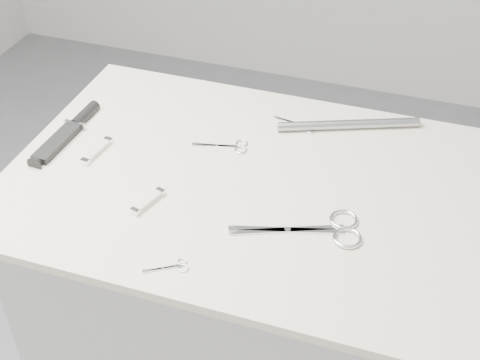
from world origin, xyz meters
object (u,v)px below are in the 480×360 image
(embroidery_scissors_b, at_px, (304,125))
(metal_rail, at_px, (349,124))
(pocket_knife_a, at_px, (97,151))
(sheathed_knife, at_px, (70,129))
(plinth, at_px, (246,325))
(embroidery_scissors_a, at_px, (231,146))
(pocket_knife_b, at_px, (148,201))
(large_shears, at_px, (325,229))
(tiny_scissors, at_px, (172,267))

(embroidery_scissors_b, relative_size, metal_rail, 0.34)
(pocket_knife_a, relative_size, metal_rail, 0.31)
(sheathed_knife, xyz_separation_m, pocket_knife_a, (0.09, -0.05, -0.00))
(plinth, relative_size, embroidery_scissors_a, 7.27)
(sheathed_knife, relative_size, metal_rail, 0.73)
(pocket_knife_a, height_order, pocket_knife_b, pocket_knife_a)
(embroidery_scissors_a, distance_m, metal_rail, 0.28)
(pocket_knife_a, height_order, metal_rail, metal_rail)
(plinth, bearing_deg, sheathed_knife, 175.39)
(plinth, bearing_deg, metal_rail, 57.28)
(embroidery_scissors_a, distance_m, pocket_knife_b, 0.25)
(large_shears, bearing_deg, tiny_scissors, -161.84)
(sheathed_knife, bearing_deg, embroidery_scissors_a, -77.70)
(embroidery_scissors_b, distance_m, tiny_scissors, 0.52)
(metal_rail, bearing_deg, tiny_scissors, -111.56)
(large_shears, bearing_deg, sheathed_knife, 148.49)
(plinth, distance_m, pocket_knife_b, 0.52)
(embroidery_scissors_a, bearing_deg, sheathed_knife, 176.34)
(embroidery_scissors_a, relative_size, sheathed_knife, 0.52)
(pocket_knife_a, bearing_deg, tiny_scissors, -125.44)
(tiny_scissors, xyz_separation_m, pocket_knife_b, (-0.11, 0.15, 0.00))
(sheathed_knife, bearing_deg, metal_rail, -67.57)
(plinth, relative_size, metal_rail, 2.75)
(embroidery_scissors_b, bearing_deg, sheathed_knife, -149.80)
(tiny_scissors, bearing_deg, pocket_knife_a, 106.25)
(metal_rail, bearing_deg, sheathed_knife, -159.94)
(tiny_scissors, bearing_deg, embroidery_scissors_b, 46.23)
(embroidery_scissors_a, bearing_deg, pocket_knife_b, -125.20)
(plinth, relative_size, pocket_knife_a, 8.93)
(embroidery_scissors_b, xyz_separation_m, sheathed_knife, (-0.50, -0.20, 0.01))
(large_shears, xyz_separation_m, sheathed_knife, (-0.62, 0.14, 0.01))
(pocket_knife_a, xyz_separation_m, pocket_knife_b, (0.18, -0.12, -0.00))
(embroidery_scissors_a, relative_size, embroidery_scissors_b, 1.11)
(plinth, relative_size, tiny_scissors, 11.57)
(pocket_knife_b, height_order, metal_rail, metal_rail)
(metal_rail, bearing_deg, plinth, -122.72)
(plinth, bearing_deg, large_shears, -28.06)
(embroidery_scissors_b, xyz_separation_m, pocket_knife_a, (-0.40, -0.25, 0.00))
(embroidery_scissors_a, bearing_deg, plinth, -68.14)
(metal_rail, bearing_deg, pocket_knife_a, -151.93)
(plinth, xyz_separation_m, embroidery_scissors_a, (-0.07, 0.10, 0.47))
(metal_rail, bearing_deg, large_shears, -85.88)
(pocket_knife_a, bearing_deg, large_shears, -92.22)
(metal_rail, bearing_deg, pocket_knife_b, -129.99)
(plinth, xyz_separation_m, sheathed_knife, (-0.43, 0.04, 0.48))
(large_shears, distance_m, metal_rail, 0.35)
(embroidery_scissors_a, bearing_deg, metal_rail, 19.95)
(pocket_knife_a, distance_m, pocket_knife_b, 0.21)
(embroidery_scissors_b, distance_m, pocket_knife_a, 0.47)
(tiny_scissors, height_order, metal_rail, metal_rail)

